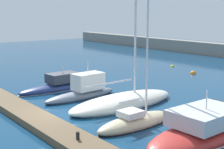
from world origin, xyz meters
The scene contains 10 objects.
ground_plane centered at (0.00, 0.00, 0.00)m, with size 120.00×120.00×0.00m, color navy.
dock_pier centered at (0.00, -1.58, 0.23)m, with size 22.82×2.12×0.46m, color brown.
motorboat_navy_nearest centered at (-7.93, 4.69, 0.39)m, with size 2.77×9.13×2.52m.
motorboat_slate_second centered at (-3.89, 4.68, 0.66)m, with size 2.36×7.40×3.38m.
sailboat_ivory_third centered at (0.26, 5.76, 0.37)m, with size 3.90×10.36×15.76m.
sailboat_sand_fourth centered at (4.54, 3.33, 0.31)m, with size 2.14×6.44×10.95m.
motorboat_red_fifth centered at (8.49, 5.77, 0.45)m, with size 3.80×10.47×3.21m.
mooring_buoy_yellow centered at (-10.76, 23.34, 0.00)m, with size 0.52×0.52×0.52m, color yellow.
mooring_buoy_orange centered at (-5.55, 21.33, 0.00)m, with size 0.74×0.74×0.74m, color orange.
dock_bollard centered at (5.27, -1.58, 0.68)m, with size 0.20×0.20×0.44m, color black.
Camera 1 is at (20.60, -10.87, 7.44)m, focal length 54.64 mm.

